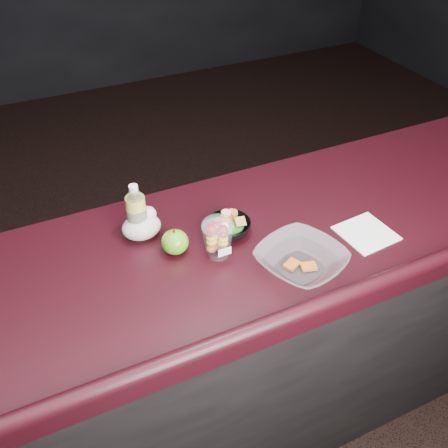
{
  "coord_description": "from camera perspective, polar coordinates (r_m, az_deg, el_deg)",
  "views": [
    {
      "loc": [
        -0.48,
        -0.76,
        2.04
      ],
      "look_at": [
        0.02,
        0.3,
        1.1
      ],
      "focal_mm": 40.0,
      "sensor_mm": 36.0,
      "label": 1
    }
  ],
  "objects": [
    {
      "name": "takeout_bowl",
      "position": [
        1.47,
        8.79,
        -4.14
      ],
      "size": [
        0.31,
        0.31,
        0.06
      ],
      "rotation": [
        0.0,
        0.0,
        0.33
      ],
      "color": "silver",
      "rests_on": "counter"
    },
    {
      "name": "paper_napkin",
      "position": [
        1.66,
        15.94,
        -1.01
      ],
      "size": [
        0.17,
        0.17,
        0.0
      ],
      "primitive_type": "cube",
      "rotation": [
        0.0,
        0.0,
        0.08
      ],
      "color": "white",
      "rests_on": "counter"
    },
    {
      "name": "fruit_cup",
      "position": [
        1.47,
        -0.71,
        -1.44
      ],
      "size": [
        0.1,
        0.1,
        0.14
      ],
      "color": "white",
      "rests_on": "counter"
    },
    {
      "name": "lemonade_bottle",
      "position": [
        1.56,
        -9.91,
        1.01
      ],
      "size": [
        0.06,
        0.06,
        0.19
      ],
      "color": "yellow",
      "rests_on": "counter"
    },
    {
      "name": "counter",
      "position": [
        1.92,
        -0.6,
        -13.96
      ],
      "size": [
        4.06,
        0.71,
        1.02
      ],
      "color": "black",
      "rests_on": "ground"
    },
    {
      "name": "snack_bowl",
      "position": [
        1.58,
        0.49,
        -0.26
      ],
      "size": [
        0.18,
        0.18,
        0.08
      ],
      "rotation": [
        0.0,
        0.0,
        -0.35
      ],
      "color": "black",
      "rests_on": "counter"
    },
    {
      "name": "plastic_bag",
      "position": [
        1.58,
        -9.31,
        -0.14
      ],
      "size": [
        0.12,
        0.1,
        0.09
      ],
      "color": "silver",
      "rests_on": "counter"
    },
    {
      "name": "green_apple",
      "position": [
        1.51,
        -5.63,
        -2.05
      ],
      "size": [
        0.08,
        0.08,
        0.09
      ],
      "color": "#278C10",
      "rests_on": "counter"
    }
  ]
}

